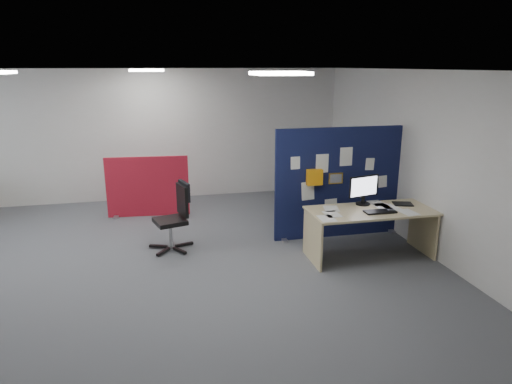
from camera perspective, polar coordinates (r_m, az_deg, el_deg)
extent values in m
plane|color=#56595F|center=(6.77, -16.50, -9.15)|extent=(9.00, 9.00, 0.00)
cube|color=white|center=(6.18, -18.47, 14.26)|extent=(9.00, 7.00, 0.02)
cube|color=silver|center=(9.78, -15.94, 6.70)|extent=(9.00, 0.02, 2.70)
cube|color=silver|center=(3.06, -22.29, -13.12)|extent=(9.00, 0.02, 2.70)
cube|color=silver|center=(7.45, 19.59, 3.76)|extent=(0.02, 7.00, 2.70)
cube|color=white|center=(5.36, 3.00, 14.60)|extent=(0.60, 0.60, 0.04)
cube|color=white|center=(8.66, -13.52, 14.58)|extent=(0.60, 0.60, 0.04)
cube|color=#10113D|center=(7.55, 10.50, 1.12)|extent=(2.20, 0.06, 1.82)
cube|color=#9C9BA0|center=(7.51, 3.43, -5.84)|extent=(0.08, 0.30, 0.04)
cube|color=#9C9BA0|center=(8.22, 16.33, -4.55)|extent=(0.08, 0.30, 0.04)
cube|color=white|center=(7.16, 4.94, 3.63)|extent=(0.15, 0.01, 0.20)
cube|color=white|center=(7.31, 8.27, 3.56)|extent=(0.21, 0.01, 0.30)
cube|color=white|center=(7.44, 11.20, 4.36)|extent=(0.21, 0.01, 0.30)
cube|color=white|center=(7.65, 14.04, 3.40)|extent=(0.15, 0.01, 0.20)
cube|color=white|center=(7.34, 6.50, 0.13)|extent=(0.21, 0.01, 0.30)
cube|color=white|center=(7.66, 12.55, 0.42)|extent=(0.21, 0.01, 0.30)
cube|color=white|center=(7.83, 15.55, 1.27)|extent=(0.15, 0.01, 0.20)
cube|color=white|center=(7.56, 9.33, -1.94)|extent=(0.21, 0.01, 0.30)
cube|color=gold|center=(7.46, 9.93, 1.69)|extent=(0.24, 0.01, 0.18)
cube|color=#FF9D10|center=(7.27, 7.33, 1.84)|extent=(0.25, 0.10, 0.25)
cube|color=beige|center=(6.84, 14.17, -2.30)|extent=(1.83, 0.81, 0.03)
cube|color=beige|center=(6.63, 7.09, -5.87)|extent=(0.03, 0.75, 0.70)
cube|color=beige|center=(7.39, 20.14, -4.45)|extent=(0.03, 0.75, 0.70)
cube|color=beige|center=(7.21, 12.76, -2.66)|extent=(1.64, 0.02, 0.30)
cylinder|color=black|center=(7.07, 13.20, -1.44)|extent=(0.21, 0.21, 0.02)
cube|color=black|center=(7.05, 13.23, -0.95)|extent=(0.05, 0.04, 0.11)
cube|color=black|center=(7.00, 13.34, 0.72)|extent=(0.51, 0.15, 0.32)
cube|color=white|center=(6.98, 13.41, 0.68)|extent=(0.46, 0.11, 0.28)
cube|color=black|center=(6.75, 15.25, -2.38)|extent=(0.45, 0.19, 0.02)
cube|color=#9C9BA0|center=(6.83, 16.52, -2.25)|extent=(0.11, 0.07, 0.03)
cube|color=black|center=(7.24, 17.87, -1.42)|extent=(0.33, 0.29, 0.01)
cube|color=maroon|center=(8.75, -13.38, 0.66)|extent=(1.52, 0.18, 1.14)
cube|color=#9C9BA0|center=(8.94, -17.06, -2.98)|extent=(0.08, 0.30, 0.04)
cube|color=#9C9BA0|center=(8.92, -9.25, -2.52)|extent=(0.08, 0.30, 0.04)
cube|color=black|center=(7.31, -8.96, -6.49)|extent=(0.29, 0.13, 0.04)
cube|color=black|center=(7.44, -10.55, -6.15)|extent=(0.06, 0.29, 0.04)
cube|color=black|center=(7.31, -12.12, -6.65)|extent=(0.29, 0.14, 0.04)
cube|color=black|center=(7.09, -11.53, -7.33)|extent=(0.21, 0.26, 0.04)
cube|color=black|center=(7.09, -9.51, -7.23)|extent=(0.20, 0.26, 0.04)
cylinder|color=#9C9BA0|center=(7.17, -10.61, -5.28)|extent=(0.06, 0.06, 0.40)
cube|color=black|center=(7.10, -10.70, -3.61)|extent=(0.54, 0.54, 0.07)
cube|color=black|center=(7.07, -9.21, -1.01)|extent=(0.16, 0.40, 0.48)
cube|color=black|center=(7.04, -8.96, 0.15)|extent=(0.16, 0.37, 0.29)
cube|color=white|center=(6.53, 9.49, -2.74)|extent=(0.21, 0.30, 0.00)
cube|color=white|center=(6.77, 9.39, -2.07)|extent=(0.27, 0.34, 0.00)
cube|color=white|center=(6.87, 18.50, -2.43)|extent=(0.24, 0.32, 0.00)
cube|color=white|center=(6.34, 8.85, -3.28)|extent=(0.22, 0.30, 0.00)
cube|color=white|center=(7.18, 14.87, -1.36)|extent=(0.22, 0.30, 0.00)
cube|color=white|center=(7.05, 15.52, -1.72)|extent=(0.24, 0.32, 0.00)
cube|color=white|center=(7.03, 16.53, -1.86)|extent=(0.26, 0.33, 0.00)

